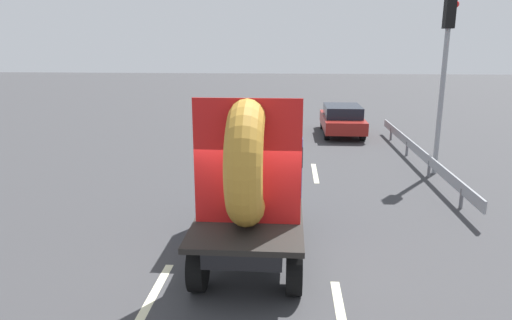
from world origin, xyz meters
TOP-DOWN VIEW (x-y plane):
  - ground_plane at (0.00, 0.00)m, footprint 120.00×120.00m
  - flatbed_truck at (-0.14, 0.87)m, footprint 2.02×4.45m
  - distant_sedan at (3.09, 14.02)m, footprint 1.86×4.35m
  - traffic_light at (5.53, 7.28)m, footprint 0.42×0.36m
  - guardrail at (5.20, 8.32)m, footprint 0.10×12.07m
  - lane_dash_left_near at (-1.76, -1.22)m, footprint 0.16×2.38m
  - lane_dash_left_far at (-1.76, 6.88)m, footprint 0.16×2.58m
  - lane_dash_right_near at (1.48, -1.67)m, footprint 0.16×2.40m
  - lane_dash_right_far at (1.48, 6.99)m, footprint 0.16×2.42m

SIDE VIEW (x-z plane):
  - ground_plane at x=0.00m, z-range 0.00..0.00m
  - lane_dash_left_near at x=-1.76m, z-range 0.00..0.01m
  - lane_dash_left_far at x=-1.76m, z-range 0.00..0.01m
  - lane_dash_right_near at x=1.48m, z-range 0.00..0.01m
  - lane_dash_right_far at x=1.48m, z-range 0.00..0.01m
  - guardrail at x=5.20m, z-range 0.17..0.88m
  - distant_sedan at x=3.09m, z-range 0.05..1.47m
  - flatbed_truck at x=-0.14m, z-range -0.01..3.39m
  - traffic_light at x=5.53m, z-range 0.87..6.52m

